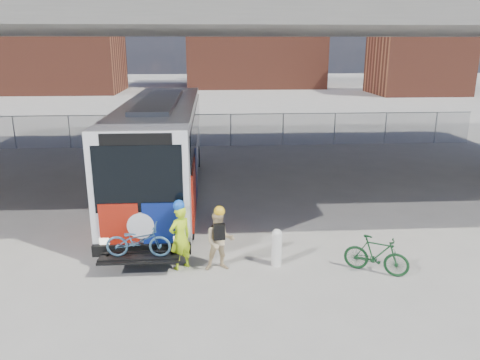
{
  "coord_description": "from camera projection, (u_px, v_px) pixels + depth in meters",
  "views": [
    {
      "loc": [
        -0.16,
        -14.3,
        5.59
      ],
      "look_at": [
        0.72,
        -0.58,
        1.6
      ],
      "focal_mm": 35.0,
      "sensor_mm": 36.0,
      "label": 1
    }
  ],
  "objects": [
    {
      "name": "bollard",
      "position": [
        277.0,
        246.0,
        12.17
      ],
      "size": [
        0.27,
        0.27,
        1.02
      ],
      "color": "white",
      "rests_on": "ground"
    },
    {
      "name": "brick_buildings",
      "position": [
        220.0,
        46.0,
        60.05
      ],
      "size": [
        54.0,
        22.0,
        12.0
      ],
      "color": "brown",
      "rests_on": "ground"
    },
    {
      "name": "cyclist_hivis",
      "position": [
        180.0,
        236.0,
        11.92
      ],
      "size": [
        0.74,
        0.7,
        1.87
      ],
      "rotation": [
        0.0,
        0.0,
        3.78
      ],
      "color": "#CDFE1A",
      "rests_on": "ground"
    },
    {
      "name": "ground",
      "position": [
        217.0,
        222.0,
        15.27
      ],
      "size": [
        160.0,
        160.0,
        0.0
      ],
      "primitive_type": "plane",
      "color": "#9E9991",
      "rests_on": "ground"
    },
    {
      "name": "bike_parked",
      "position": [
        376.0,
        255.0,
        11.79
      ],
      "size": [
        1.65,
        1.21,
        0.98
      ],
      "primitive_type": "imported",
      "rotation": [
        0.0,
        0.0,
        1.05
      ],
      "color": "#133B1C",
      "rests_on": "ground"
    },
    {
      "name": "bus",
      "position": [
        162.0,
        141.0,
        17.59
      ],
      "size": [
        2.67,
        12.9,
        3.69
      ],
      "color": "silver",
      "rests_on": "ground"
    },
    {
      "name": "overpass",
      "position": [
        213.0,
        18.0,
        17.28
      ],
      "size": [
        40.0,
        16.0,
        7.95
      ],
      "color": "#605E59",
      "rests_on": "ground"
    },
    {
      "name": "chainlink_fence",
      "position": [
        213.0,
        121.0,
        26.38
      ],
      "size": [
        30.0,
        0.06,
        30.0
      ],
      "color": "gray",
      "rests_on": "ground"
    },
    {
      "name": "cyclist_tan",
      "position": [
        220.0,
        240.0,
        11.87
      ],
      "size": [
        0.81,
        0.66,
        1.73
      ],
      "rotation": [
        0.0,
        0.0,
        0.08
      ],
      "color": "#D1B586",
      "rests_on": "ground"
    }
  ]
}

